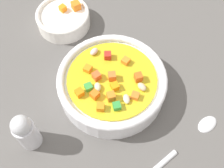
{
  "coord_description": "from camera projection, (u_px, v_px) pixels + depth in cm",
  "views": [
    {
      "loc": [
        0.96,
        -24.18,
        43.75
      ],
      "look_at": [
        0.0,
        0.0,
        2.18
      ],
      "focal_mm": 44.49,
      "sensor_mm": 36.0,
      "label": 1
    }
  ],
  "objects": [
    {
      "name": "ground_plane",
      "position": [
        112.0,
        93.0,
        0.51
      ],
      "size": [
        140.0,
        140.0,
        2.0
      ],
      "primitive_type": "cube",
      "color": "#565451"
    },
    {
      "name": "soup_bowl_main",
      "position": [
        112.0,
        83.0,
        0.48
      ],
      "size": [
        18.7,
        18.7,
        5.47
      ],
      "color": "white",
      "rests_on": "ground_plane"
    },
    {
      "name": "spoon",
      "position": [
        171.0,
        155.0,
        0.44
      ],
      "size": [
        19.1,
        16.84,
        0.9
      ],
      "rotation": [
        0.0,
        0.0,
        7.0
      ],
      "color": "silver",
      "rests_on": "ground_plane"
    },
    {
      "name": "side_bowl_small",
      "position": [
        63.0,
        18.0,
        0.56
      ],
      "size": [
        10.77,
        10.77,
        4.4
      ],
      "color": "white",
      "rests_on": "ground_plane"
    },
    {
      "name": "pepper_shaker",
      "position": [
        26.0,
        132.0,
        0.42
      ],
      "size": [
        3.39,
        3.39,
        8.14
      ],
      "color": "silver",
      "rests_on": "ground_plane"
    }
  ]
}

